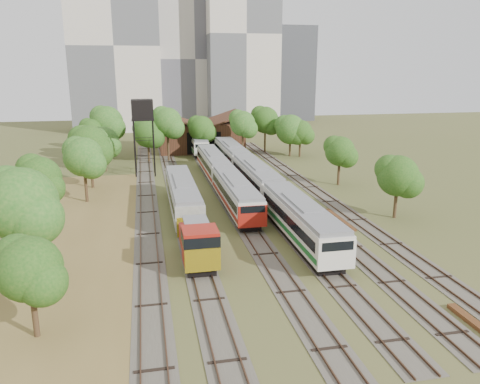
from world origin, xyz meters
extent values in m
plane|color=#475123|center=(0.00, 0.00, 0.00)|extent=(240.00, 240.00, 0.00)
cube|color=brown|center=(-18.00, 8.00, 0.02)|extent=(14.00, 60.00, 0.04)
cube|color=#4C473D|center=(-12.00, 25.00, 0.03)|extent=(2.60, 80.00, 0.06)
cube|color=#472D1E|center=(-12.72, 25.00, 0.12)|extent=(0.08, 80.00, 0.14)
cube|color=#472D1E|center=(-11.28, 25.00, 0.12)|extent=(0.08, 80.00, 0.14)
cube|color=#4C473D|center=(-8.00, 25.00, 0.03)|extent=(2.60, 80.00, 0.06)
cube|color=#472D1E|center=(-8.72, 25.00, 0.12)|extent=(0.08, 80.00, 0.14)
cube|color=#472D1E|center=(-7.28, 25.00, 0.12)|extent=(0.08, 80.00, 0.14)
cube|color=#4C473D|center=(-2.00, 25.00, 0.03)|extent=(2.60, 80.00, 0.06)
cube|color=#472D1E|center=(-2.72, 25.00, 0.12)|extent=(0.08, 80.00, 0.14)
cube|color=#472D1E|center=(-1.28, 25.00, 0.12)|extent=(0.08, 80.00, 0.14)
cube|color=#4C473D|center=(2.00, 25.00, 0.03)|extent=(2.60, 80.00, 0.06)
cube|color=#472D1E|center=(1.28, 25.00, 0.12)|extent=(0.08, 80.00, 0.14)
cube|color=#472D1E|center=(2.72, 25.00, 0.12)|extent=(0.08, 80.00, 0.14)
cube|color=#4C473D|center=(6.00, 25.00, 0.03)|extent=(2.60, 80.00, 0.06)
cube|color=#472D1E|center=(5.28, 25.00, 0.12)|extent=(0.08, 80.00, 0.14)
cube|color=#472D1E|center=(6.72, 25.00, 0.12)|extent=(0.08, 80.00, 0.14)
cube|color=#4C473D|center=(10.00, 25.00, 0.03)|extent=(2.60, 80.00, 0.06)
cube|color=#472D1E|center=(9.28, 25.00, 0.12)|extent=(0.08, 80.00, 0.14)
cube|color=#472D1E|center=(10.72, 25.00, 0.12)|extent=(0.08, 80.00, 0.14)
cube|color=black|center=(-2.00, 16.75, 0.39)|extent=(2.15, 15.64, 0.78)
cube|color=silver|center=(-2.00, 16.75, 2.01)|extent=(2.84, 17.00, 2.45)
cube|color=black|center=(-2.00, 16.75, 2.30)|extent=(2.90, 15.64, 0.83)
cube|color=slate|center=(-2.00, 16.75, 3.41)|extent=(2.61, 16.66, 0.35)
cube|color=maroon|center=(-2.00, 16.75, 1.32)|extent=(2.90, 16.66, 0.44)
cube|color=maroon|center=(-2.00, 8.30, 1.89)|extent=(2.88, 0.25, 2.20)
cube|color=black|center=(-2.00, 34.25, 0.39)|extent=(2.15, 15.64, 0.78)
cube|color=silver|center=(-2.00, 34.25, 2.01)|extent=(2.84, 17.00, 2.45)
cube|color=black|center=(-2.00, 34.25, 2.30)|extent=(2.90, 15.64, 0.83)
cube|color=slate|center=(-2.00, 34.25, 3.41)|extent=(2.61, 16.66, 0.35)
cube|color=maroon|center=(-2.00, 34.25, 1.32)|extent=(2.90, 16.66, 0.44)
cube|color=black|center=(2.00, 5.71, 0.41)|extent=(2.28, 15.64, 0.83)
cube|color=silver|center=(2.00, 5.71, 2.13)|extent=(3.01, 17.00, 2.59)
cube|color=black|center=(2.00, 5.71, 2.44)|extent=(3.07, 15.64, 0.88)
cube|color=slate|center=(2.00, 5.71, 3.61)|extent=(2.77, 16.66, 0.37)
cube|color=#165B23|center=(2.00, 5.71, 1.40)|extent=(3.07, 16.66, 0.47)
cube|color=silver|center=(2.00, -2.74, 2.00)|extent=(3.05, 0.25, 2.33)
cube|color=black|center=(2.00, 23.21, 0.41)|extent=(2.28, 15.64, 0.83)
cube|color=silver|center=(2.00, 23.21, 2.13)|extent=(3.01, 17.00, 2.59)
cube|color=black|center=(2.00, 23.21, 2.44)|extent=(3.07, 15.64, 0.88)
cube|color=slate|center=(2.00, 23.21, 3.61)|extent=(2.77, 16.66, 0.37)
cube|color=#165B23|center=(2.00, 23.21, 1.40)|extent=(3.07, 16.66, 0.47)
cube|color=black|center=(2.00, 40.71, 0.41)|extent=(2.28, 15.64, 0.83)
cube|color=silver|center=(2.00, 40.71, 2.13)|extent=(3.01, 17.00, 2.59)
cube|color=black|center=(2.00, 40.71, 2.44)|extent=(3.07, 15.64, 0.88)
cube|color=slate|center=(2.00, 40.71, 3.61)|extent=(2.77, 16.66, 0.37)
cube|color=#165B23|center=(2.00, 40.71, 1.40)|extent=(3.07, 16.66, 0.47)
cube|color=black|center=(-2.00, 56.00, 0.37)|extent=(2.03, 14.72, 0.74)
cube|color=silver|center=(-2.00, 56.00, 1.89)|extent=(2.67, 16.00, 2.30)
cube|color=black|center=(-2.00, 56.00, 2.16)|extent=(2.73, 14.72, 0.78)
cube|color=slate|center=(-2.00, 56.00, 3.20)|extent=(2.46, 15.68, 0.33)
cube|color=#165B23|center=(-2.00, 56.00, 1.24)|extent=(2.73, 15.68, 0.41)
cube|color=silver|center=(-2.00, 48.05, 1.77)|extent=(2.71, 0.25, 2.07)
cube|color=black|center=(-8.00, 3.21, 0.46)|extent=(2.25, 7.20, 0.92)
cube|color=maroon|center=(-8.00, 4.01, 1.69)|extent=(2.55, 4.40, 1.53)
cube|color=maroon|center=(-8.00, 0.61, 2.30)|extent=(2.76, 2.66, 2.76)
cube|color=black|center=(-8.00, 0.61, 2.96)|extent=(2.81, 2.71, 0.92)
cube|color=gold|center=(-8.00, -0.74, 1.63)|extent=(2.76, 0.20, 1.84)
cube|color=gold|center=(-8.00, 7.16, 1.63)|extent=(2.76, 0.20, 1.84)
cube|color=slate|center=(-8.00, 3.21, 3.37)|extent=(2.04, 3.60, 0.20)
cube|color=black|center=(-8.00, 17.21, 0.40)|extent=(2.18, 16.56, 0.79)
cube|color=gray|center=(-8.00, 17.21, 2.03)|extent=(2.87, 18.00, 2.48)
cube|color=black|center=(-8.00, 17.21, 2.33)|extent=(2.93, 16.56, 0.84)
cube|color=slate|center=(-8.00, 17.21, 3.45)|extent=(2.64, 17.64, 0.36)
cylinder|color=black|center=(-13.36, 36.14, 4.16)|extent=(0.21, 0.21, 8.32)
cylinder|color=black|center=(-10.55, 36.14, 4.16)|extent=(0.21, 0.21, 8.32)
cylinder|color=black|center=(-13.36, 38.95, 4.16)|extent=(0.21, 0.21, 8.32)
cylinder|color=black|center=(-10.55, 38.95, 4.16)|extent=(0.21, 0.21, 8.32)
cube|color=black|center=(-11.95, 37.55, 8.42)|extent=(3.28, 3.28, 0.20)
cube|color=black|center=(-11.95, 37.55, 9.92)|extent=(3.12, 3.12, 2.81)
cube|color=brown|center=(8.20, 10.78, 0.12)|extent=(0.45, 7.28, 0.24)
cube|color=#352213|center=(-1.00, 58.00, 2.75)|extent=(16.00, 11.00, 5.50)
cube|color=#352213|center=(-5.00, 58.00, 6.10)|extent=(8.45, 11.55, 2.96)
cube|color=#352213|center=(3.00, 58.00, 6.10)|extent=(8.45, 11.55, 2.96)
cube|color=black|center=(-1.00, 52.55, 2.20)|extent=(6.40, 0.15, 4.12)
cylinder|color=#382616|center=(-18.87, -6.50, 1.74)|extent=(0.36, 0.36, 3.49)
sphere|color=#184913|center=(-18.87, -6.50, 4.44)|extent=(3.89, 3.89, 3.89)
cylinder|color=#382616|center=(-21.00, 1.69, 2.41)|extent=(0.36, 0.36, 4.82)
sphere|color=#184913|center=(-21.00, 1.69, 6.13)|extent=(5.45, 5.45, 5.45)
cylinder|color=#382616|center=(-21.59, 11.30, 2.33)|extent=(0.36, 0.36, 4.65)
sphere|color=#184913|center=(-21.59, 11.30, 5.92)|extent=(4.03, 4.03, 4.03)
cylinder|color=#382616|center=(-19.10, 23.69, 2.18)|extent=(0.36, 0.36, 4.37)
sphere|color=#184913|center=(-19.10, 23.69, 5.56)|extent=(4.69, 4.69, 4.69)
cylinder|color=#382616|center=(-19.09, 30.81, 2.26)|extent=(0.36, 0.36, 4.52)
sphere|color=#184913|center=(-19.09, 30.81, 5.75)|extent=(5.42, 5.42, 5.42)
cylinder|color=#382616|center=(-18.11, 41.64, 1.82)|extent=(0.36, 0.36, 3.63)
sphere|color=#184913|center=(-18.11, 41.64, 4.62)|extent=(4.70, 4.70, 4.70)
cylinder|color=#382616|center=(-20.71, 50.54, 2.07)|extent=(0.36, 0.36, 4.15)
sphere|color=#184913|center=(-20.71, 50.54, 5.28)|extent=(4.10, 4.10, 4.10)
cylinder|color=#382616|center=(-19.55, 60.61, 2.46)|extent=(0.36, 0.36, 4.93)
sphere|color=#184913|center=(-19.55, 60.61, 6.27)|extent=(3.86, 3.86, 3.86)
cylinder|color=#382616|center=(-18.23, 52.47, 2.55)|extent=(0.36, 0.36, 5.10)
sphere|color=#184913|center=(-18.23, 52.47, 6.50)|extent=(5.68, 5.68, 5.68)
cylinder|color=#382616|center=(-11.25, 47.90, 1.96)|extent=(0.36, 0.36, 3.93)
sphere|color=#184913|center=(-11.25, 47.90, 5.00)|extent=(4.97, 4.97, 4.97)
cylinder|color=#382616|center=(-7.86, 48.08, 2.65)|extent=(0.36, 0.36, 5.31)
sphere|color=#184913|center=(-7.86, 48.08, 6.76)|extent=(5.04, 5.04, 5.04)
cylinder|color=#382616|center=(-1.60, 51.40, 1.99)|extent=(0.36, 0.36, 3.98)
sphere|color=#184913|center=(-1.60, 51.40, 5.07)|extent=(4.70, 4.70, 4.70)
cylinder|color=#382616|center=(5.40, 48.01, 2.45)|extent=(0.36, 0.36, 4.89)
sphere|color=#184913|center=(5.40, 48.01, 6.23)|extent=(4.53, 4.53, 4.53)
cylinder|color=#382616|center=(10.75, 52.62, 2.46)|extent=(0.36, 0.36, 4.91)
sphere|color=#184913|center=(10.75, 52.62, 6.25)|extent=(5.05, 5.05, 5.05)
cylinder|color=#382616|center=(14.35, 48.10, 1.94)|extent=(0.36, 0.36, 3.87)
sphere|color=#184913|center=(14.35, 48.10, 4.93)|extent=(5.40, 5.40, 5.40)
cylinder|color=#382616|center=(14.39, 10.47, 1.84)|extent=(0.36, 0.36, 3.67)
sphere|color=#184913|center=(14.39, 10.47, 4.68)|extent=(4.40, 4.40, 4.40)
cylinder|color=#382616|center=(14.30, 25.58, 1.87)|extent=(0.36, 0.36, 3.74)
sphere|color=#184913|center=(14.30, 25.58, 4.76)|extent=(4.09, 4.09, 4.09)
cylinder|color=#382616|center=(15.95, 47.14, 1.80)|extent=(0.36, 0.36, 3.60)
sphere|color=#184913|center=(15.95, 47.14, 4.58)|extent=(4.30, 4.30, 4.30)
cube|color=beige|center=(-18.00, 95.00, 21.00)|extent=(22.00, 16.00, 42.00)
cube|color=#B0A8A0|center=(2.00, 100.00, 18.00)|extent=(20.00, 18.00, 36.00)
cube|color=beige|center=(14.00, 92.00, 24.00)|extent=(18.00, 16.00, 48.00)
cube|color=#3D3F45|center=(34.00, 110.00, 14.00)|extent=(12.00, 12.00, 28.00)
camera|label=1|loc=(-11.87, -33.67, 15.79)|focal=35.00mm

